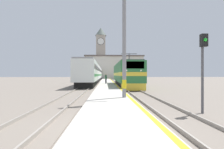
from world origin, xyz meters
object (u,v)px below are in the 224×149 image
object	(u,v)px
person_on_platform	(106,78)
signal_post	(203,60)
locomotive_train	(126,75)
catenary_mast	(125,36)
passenger_train	(95,73)
clock_tower	(101,51)

from	to	relation	value
person_on_platform	signal_post	world-z (taller)	signal_post
locomotive_train	catenary_mast	size ratio (longest dim) A/B	1.78
catenary_mast	person_on_platform	distance (m)	18.87
locomotive_train	catenary_mast	distance (m)	15.01
locomotive_train	passenger_train	world-z (taller)	locomotive_train
catenary_mast	signal_post	size ratio (longest dim) A/B	2.24
locomotive_train	catenary_mast	xyz separation A→B (m)	(-1.79, -14.67, 2.64)
locomotive_train	signal_post	world-z (taller)	locomotive_train
locomotive_train	signal_post	size ratio (longest dim) A/B	3.97
catenary_mast	clock_tower	size ratio (longest dim) A/B	0.38
passenger_train	catenary_mast	bearing A→B (deg)	-83.55
passenger_train	signal_post	world-z (taller)	passenger_train
person_on_platform	clock_tower	distance (m)	47.48
signal_post	passenger_train	bearing A→B (deg)	100.51
passenger_train	locomotive_train	bearing A→B (deg)	-74.92
catenary_mast	clock_tower	bearing A→B (deg)	92.86
locomotive_train	clock_tower	size ratio (longest dim) A/B	0.67
passenger_train	clock_tower	xyz separation A→B (m)	(0.92, 28.02, 9.84)
clock_tower	signal_post	world-z (taller)	clock_tower
passenger_train	catenary_mast	distance (m)	37.03
catenary_mast	clock_tower	distance (m)	65.25
passenger_train	clock_tower	world-z (taller)	clock_tower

